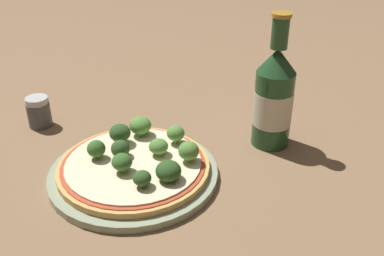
{
  "coord_description": "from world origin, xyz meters",
  "views": [
    {
      "loc": [
        0.32,
        -0.47,
        0.39
      ],
      "look_at": [
        0.06,
        0.06,
        0.06
      ],
      "focal_mm": 42.0,
      "sensor_mm": 36.0,
      "label": 1
    }
  ],
  "objects": [
    {
      "name": "broccoli_floret_5",
      "position": [
        0.04,
        -0.06,
        0.04
      ],
      "size": [
        0.03,
        0.03,
        0.02
      ],
      "color": "#7A9E5B",
      "rests_on": "pizza"
    },
    {
      "name": "broccoli_floret_8",
      "position": [
        0.07,
        -0.03,
        0.04
      ],
      "size": [
        0.04,
        0.04,
        0.03
      ],
      "color": "#7A9E5B",
      "rests_on": "pizza"
    },
    {
      "name": "beer_bottle",
      "position": [
        0.15,
        0.17,
        0.08
      ],
      "size": [
        0.06,
        0.06,
        0.22
      ],
      "color": "#234C28",
      "rests_on": "ground_plane"
    },
    {
      "name": "pizza",
      "position": [
        -0.0,
        -0.02,
        0.02
      ],
      "size": [
        0.22,
        0.22,
        0.01
      ],
      "color": "tan",
      "rests_on": "plate"
    },
    {
      "name": "plate",
      "position": [
        0.0,
        -0.02,
        0.01
      ],
      "size": [
        0.25,
        0.25,
        0.01
      ],
      "color": "#93A384",
      "rests_on": "ground_plane"
    },
    {
      "name": "broccoli_floret_7",
      "position": [
        -0.05,
        -0.03,
        0.04
      ],
      "size": [
        0.03,
        0.03,
        0.03
      ],
      "color": "#7A9E5B",
      "rests_on": "pizza"
    },
    {
      "name": "broccoli_floret_9",
      "position": [
        0.02,
        0.02,
        0.04
      ],
      "size": [
        0.03,
        0.03,
        0.03
      ],
      "color": "#7A9E5B",
      "rests_on": "pizza"
    },
    {
      "name": "broccoli_floret_2",
      "position": [
        -0.05,
        0.02,
        0.04
      ],
      "size": [
        0.03,
        0.03,
        0.03
      ],
      "color": "#7A9E5B",
      "rests_on": "pizza"
    },
    {
      "name": "broccoli_floret_6",
      "position": [
        -0.02,
        -0.01,
        0.04
      ],
      "size": [
        0.03,
        0.03,
        0.03
      ],
      "color": "#7A9E5B",
      "rests_on": "pizza"
    },
    {
      "name": "ground_plane",
      "position": [
        0.0,
        0.0,
        0.0
      ],
      "size": [
        3.0,
        3.0,
        0.0
      ],
      "primitive_type": "plane",
      "color": "#846647"
    },
    {
      "name": "broccoli_floret_0",
      "position": [
        -0.0,
        -0.05,
        0.04
      ],
      "size": [
        0.03,
        0.03,
        0.03
      ],
      "color": "#7A9E5B",
      "rests_on": "pizza"
    },
    {
      "name": "broccoli_floret_1",
      "position": [
        0.07,
        0.02,
        0.04
      ],
      "size": [
        0.03,
        0.03,
        0.03
      ],
      "color": "#7A9E5B",
      "rests_on": "pizza"
    },
    {
      "name": "pepper_shaker",
      "position": [
        -0.24,
        0.04,
        0.03
      ],
      "size": [
        0.04,
        0.04,
        0.06
      ],
      "color": "#4C4C51",
      "rests_on": "ground_plane"
    },
    {
      "name": "broccoli_floret_3",
      "position": [
        0.03,
        0.06,
        0.04
      ],
      "size": [
        0.03,
        0.03,
        0.03
      ],
      "color": "#7A9E5B",
      "rests_on": "pizza"
    },
    {
      "name": "broccoli_floret_4",
      "position": [
        -0.03,
        0.05,
        0.04
      ],
      "size": [
        0.04,
        0.04,
        0.03
      ],
      "color": "#7A9E5B",
      "rests_on": "pizza"
    }
  ]
}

